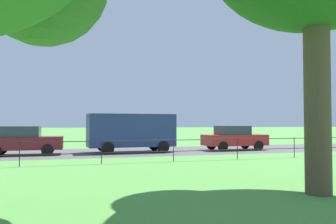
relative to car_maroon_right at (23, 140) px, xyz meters
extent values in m
cube|color=#565454|center=(3.57, 0.48, -0.77)|extent=(80.00, 6.61, 0.01)
cylinder|color=black|center=(0.40, -5.29, -0.28)|extent=(0.04, 0.04, 1.00)
cylinder|color=black|center=(3.57, -5.29, -0.28)|extent=(0.04, 0.04, 1.00)
cylinder|color=black|center=(6.74, -5.29, -0.28)|extent=(0.04, 0.04, 1.00)
cylinder|color=black|center=(9.91, -5.29, -0.28)|extent=(0.04, 0.04, 1.00)
cylinder|color=black|center=(13.08, -5.29, -0.28)|extent=(0.04, 0.04, 1.00)
cylinder|color=black|center=(3.57, -5.29, -0.33)|extent=(31.70, 0.03, 0.03)
cylinder|color=black|center=(3.57, -5.29, 0.17)|extent=(31.70, 0.03, 0.03)
cylinder|color=brown|center=(7.85, -13.07, 1.63)|extent=(0.61, 0.61, 4.81)
cube|color=maroon|center=(0.04, 0.00, -0.14)|extent=(4.05, 1.82, 0.68)
cube|color=#2D3847|center=(-0.11, 0.00, 0.48)|extent=(1.95, 1.58, 0.56)
cylinder|color=black|center=(1.30, 0.77, -0.48)|extent=(0.61, 0.22, 0.60)
cylinder|color=black|center=(1.25, -0.85, -0.48)|extent=(0.61, 0.22, 0.60)
cylinder|color=black|center=(-1.18, 0.84, -0.48)|extent=(0.61, 0.22, 0.60)
cube|color=navy|center=(5.86, 0.13, 0.51)|extent=(5.06, 2.13, 1.90)
cube|color=#283342|center=(7.86, 0.19, 0.84)|extent=(0.18, 1.67, 0.76)
cylinder|color=black|center=(7.53, 1.11, -0.44)|extent=(0.69, 0.26, 0.68)
cylinder|color=black|center=(7.59, -0.75, -0.44)|extent=(0.69, 0.26, 0.68)
cylinder|color=black|center=(4.33, 1.01, -0.44)|extent=(0.69, 0.26, 0.68)
cylinder|color=black|center=(4.39, -0.85, -0.44)|extent=(0.69, 0.26, 0.68)
cube|color=red|center=(12.50, -0.13, -0.14)|extent=(4.04, 1.79, 0.68)
cube|color=#2D3847|center=(12.35, -0.13, 0.48)|extent=(1.93, 1.56, 0.56)
cylinder|color=black|center=(13.73, 0.70, -0.48)|extent=(0.60, 0.21, 0.60)
cylinder|color=black|center=(13.76, -0.91, -0.48)|extent=(0.60, 0.21, 0.60)
cylinder|color=black|center=(11.25, 0.65, -0.48)|extent=(0.60, 0.21, 0.60)
cylinder|color=black|center=(11.28, -0.97, -0.48)|extent=(0.60, 0.21, 0.60)
camera|label=1|loc=(2.02, -19.89, 0.90)|focal=36.77mm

